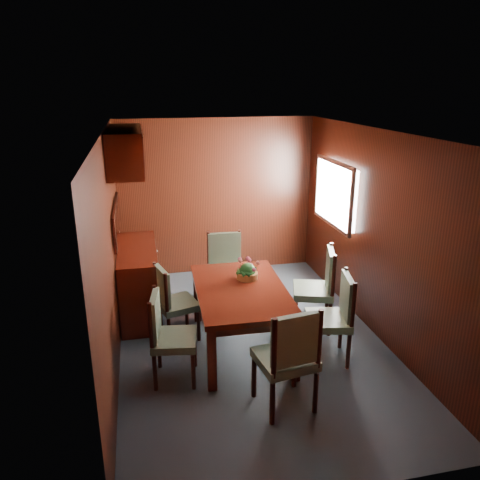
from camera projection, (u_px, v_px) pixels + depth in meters
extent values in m
plane|color=#323B44|center=(251.00, 340.00, 5.52)|extent=(4.50, 4.50, 0.00)
cube|color=black|center=(111.00, 254.00, 4.83)|extent=(0.02, 4.50, 2.40)
cube|color=black|center=(377.00, 235.00, 5.44)|extent=(0.02, 4.50, 2.40)
cube|color=black|center=(217.00, 197.00, 7.22)|extent=(3.00, 0.02, 2.40)
cube|color=black|center=(333.00, 354.00, 3.06)|extent=(3.00, 0.02, 2.40)
cube|color=black|center=(252.00, 133.00, 4.75)|extent=(3.00, 4.50, 0.02)
cube|color=white|center=(338.00, 193.00, 6.38)|extent=(0.14, 1.10, 0.80)
cube|color=#B2B2B7|center=(333.00, 193.00, 6.36)|extent=(0.04, 1.20, 0.90)
cube|color=black|center=(116.00, 220.00, 5.74)|extent=(0.03, 1.36, 0.41)
cube|color=silver|center=(118.00, 220.00, 5.74)|extent=(0.01, 1.30, 0.35)
cube|color=black|center=(125.00, 150.00, 5.50)|extent=(0.40, 1.40, 0.50)
cube|color=black|center=(139.00, 281.00, 6.05)|extent=(0.48, 1.40, 0.90)
cube|color=black|center=(212.00, 359.00, 4.53)|extent=(0.09, 0.09, 0.68)
cube|color=black|center=(296.00, 350.00, 4.68)|extent=(0.09, 0.09, 0.68)
cube|color=black|center=(197.00, 296.00, 5.87)|extent=(0.09, 0.09, 0.68)
cube|color=black|center=(263.00, 291.00, 6.02)|extent=(0.09, 0.09, 0.68)
cube|color=black|center=(241.00, 297.00, 5.18)|extent=(0.91, 1.47, 0.10)
cube|color=black|center=(241.00, 291.00, 5.16)|extent=(1.03, 1.60, 0.06)
cylinder|color=black|center=(159.00, 351.00, 4.93)|extent=(0.04, 0.04, 0.38)
cylinder|color=black|center=(155.00, 373.00, 4.56)|extent=(0.04, 0.04, 0.38)
cylinder|color=black|center=(195.00, 350.00, 4.95)|extent=(0.04, 0.04, 0.38)
cylinder|color=black|center=(193.00, 372.00, 4.58)|extent=(0.04, 0.04, 0.38)
cube|color=#597357|center=(175.00, 340.00, 4.68)|extent=(0.50, 0.51, 0.08)
cylinder|color=black|center=(156.00, 308.00, 4.77)|extent=(0.04, 0.04, 0.51)
cylinder|color=black|center=(151.00, 327.00, 4.40)|extent=(0.04, 0.04, 0.51)
cube|color=#597357|center=(155.00, 316.00, 4.58)|extent=(0.12, 0.42, 0.43)
cylinder|color=black|center=(159.00, 319.00, 5.61)|extent=(0.04, 0.04, 0.37)
cylinder|color=black|center=(169.00, 334.00, 5.29)|extent=(0.04, 0.04, 0.37)
cylinder|color=black|center=(187.00, 313.00, 5.77)|extent=(0.04, 0.04, 0.37)
cylinder|color=black|center=(199.00, 326.00, 5.45)|extent=(0.04, 0.04, 0.37)
cube|color=#597357|center=(177.00, 304.00, 5.45)|extent=(0.52, 0.53, 0.08)
cylinder|color=black|center=(155.00, 282.00, 5.45)|extent=(0.04, 0.04, 0.49)
cylinder|color=black|center=(166.00, 294.00, 5.13)|extent=(0.04, 0.04, 0.49)
cube|color=#597357|center=(162.00, 286.00, 5.29)|extent=(0.16, 0.40, 0.42)
cylinder|color=black|center=(348.00, 352.00, 4.91)|extent=(0.04, 0.04, 0.40)
cylinder|color=black|center=(341.00, 332.00, 5.30)|extent=(0.04, 0.04, 0.40)
cylinder|color=black|center=(312.00, 352.00, 4.91)|extent=(0.04, 0.04, 0.40)
cylinder|color=black|center=(306.00, 332.00, 5.30)|extent=(0.04, 0.04, 0.40)
cube|color=#597357|center=(328.00, 320.00, 5.02)|extent=(0.54, 0.55, 0.08)
cylinder|color=black|center=(353.00, 307.00, 4.74)|extent=(0.04, 0.04, 0.53)
cylinder|color=black|center=(345.00, 290.00, 5.13)|extent=(0.04, 0.04, 0.53)
cube|color=#597357|center=(347.00, 296.00, 4.93)|extent=(0.15, 0.43, 0.45)
cylinder|color=black|center=(330.00, 320.00, 5.56)|extent=(0.05, 0.05, 0.41)
cylinder|color=black|center=(327.00, 304.00, 5.96)|extent=(0.05, 0.05, 0.41)
cylinder|color=black|center=(296.00, 318.00, 5.59)|extent=(0.05, 0.05, 0.41)
cylinder|color=black|center=(295.00, 302.00, 5.99)|extent=(0.05, 0.05, 0.41)
cube|color=#597357|center=(313.00, 291.00, 5.69)|extent=(0.59, 0.61, 0.08)
cylinder|color=black|center=(333.00, 277.00, 5.38)|extent=(0.05, 0.05, 0.55)
cylinder|color=black|center=(330.00, 264.00, 5.78)|extent=(0.05, 0.05, 0.55)
cube|color=#597357|center=(330.00, 269.00, 5.58)|extent=(0.20, 0.44, 0.47)
cylinder|color=black|center=(272.00, 404.00, 4.10)|extent=(0.05, 0.05, 0.42)
cylinder|color=black|center=(316.00, 392.00, 4.25)|extent=(0.05, 0.05, 0.42)
cylinder|color=black|center=(254.00, 377.00, 4.46)|extent=(0.05, 0.05, 0.42)
cylinder|color=black|center=(294.00, 368.00, 4.61)|extent=(0.05, 0.05, 0.42)
cube|color=#597357|center=(285.00, 359.00, 4.27)|extent=(0.57, 0.55, 0.09)
cylinder|color=black|center=(274.00, 349.00, 3.91)|extent=(0.05, 0.05, 0.56)
cylinder|color=black|center=(320.00, 339.00, 4.06)|extent=(0.05, 0.05, 0.56)
cube|color=#597357|center=(296.00, 340.00, 4.00)|extent=(0.46, 0.14, 0.48)
cylinder|color=black|center=(240.00, 286.00, 6.48)|extent=(0.05, 0.05, 0.41)
cylinder|color=black|center=(210.00, 289.00, 6.40)|extent=(0.05, 0.05, 0.41)
cylinder|color=black|center=(245.00, 298.00, 6.11)|extent=(0.05, 0.05, 0.41)
cylinder|color=black|center=(214.00, 301.00, 6.03)|extent=(0.05, 0.05, 0.41)
cube|color=#597357|center=(227.00, 275.00, 6.17)|extent=(0.49, 0.47, 0.08)
cylinder|color=black|center=(239.00, 249.00, 6.32)|extent=(0.05, 0.05, 0.55)
cylinder|color=black|center=(209.00, 251.00, 6.24)|extent=(0.05, 0.05, 0.55)
cube|color=#597357|center=(224.00, 249.00, 6.25)|extent=(0.44, 0.07, 0.46)
cylinder|color=#CC7D3E|center=(247.00, 275.00, 5.39)|extent=(0.24, 0.24, 0.08)
sphere|color=#1A4C19|center=(247.00, 271.00, 5.37)|extent=(0.19, 0.19, 0.19)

